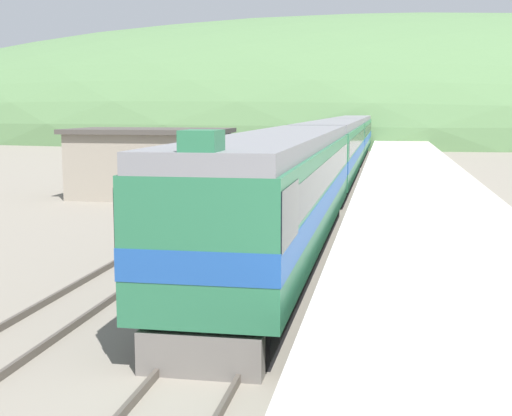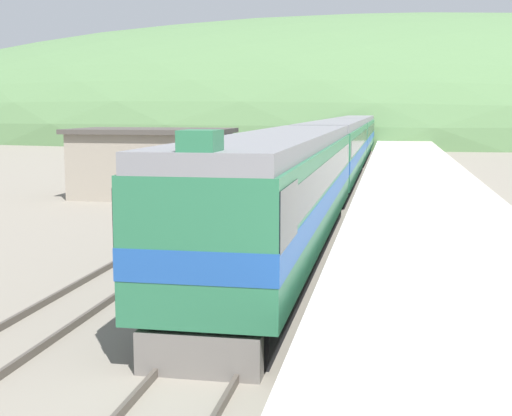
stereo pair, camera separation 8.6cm
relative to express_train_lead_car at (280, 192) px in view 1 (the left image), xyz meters
name	(u,v)px [view 1 (the left image)]	position (x,y,z in m)	size (l,w,h in m)	color
track_main	(352,158)	(0.00, 46.09, -2.05)	(1.52, 180.00, 0.16)	#4C443D
track_siding	(309,157)	(-4.03, 46.09, -2.05)	(1.52, 180.00, 0.16)	#4C443D
platform	(411,172)	(4.67, 26.09, -1.57)	(5.76, 140.00, 1.13)	#BCB5A5
distant_hills	(368,136)	(0.00, 102.99, -2.13)	(200.61, 90.27, 39.28)	#517547
station_shed	(150,163)	(-9.00, 14.46, -0.31)	(8.17, 4.92, 3.59)	gray
express_train_lead_car	(280,192)	(0.00, 0.00, 0.00)	(2.89, 19.80, 4.25)	black
carriage_second	(334,150)	(0.00, 22.39, -0.01)	(2.88, 22.76, 3.89)	black
carriage_third	(353,136)	(0.00, 46.04, -0.01)	(2.88, 22.76, 3.89)	black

